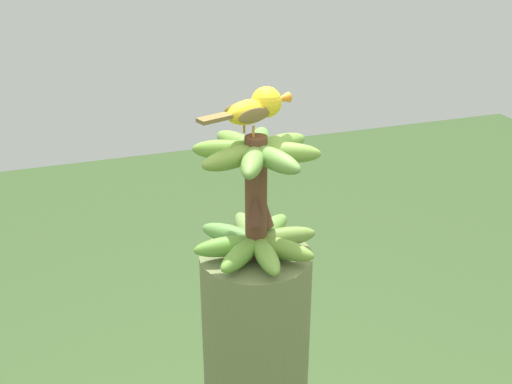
% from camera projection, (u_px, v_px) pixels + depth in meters
% --- Properties ---
extents(banana_bunch, '(0.27, 0.27, 0.27)m').
position_uv_depth(banana_bunch, '(256.00, 198.00, 1.31)').
color(banana_bunch, brown).
rests_on(banana_bunch, banana_tree).
extents(perched_bird, '(0.21, 0.09, 0.09)m').
position_uv_depth(perched_bird, '(256.00, 107.00, 1.26)').
color(perched_bird, '#C68933').
rests_on(perched_bird, banana_bunch).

